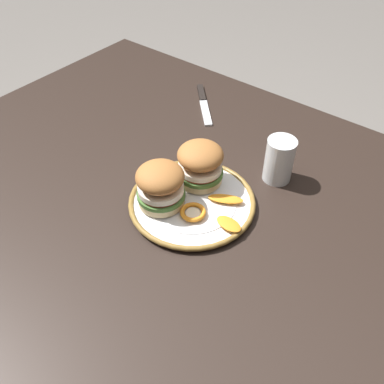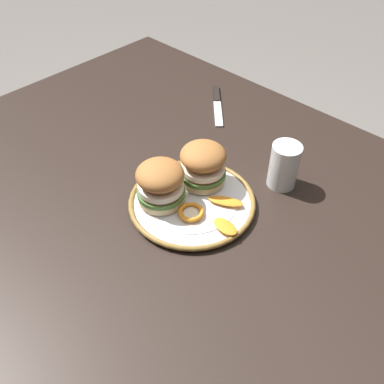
{
  "view_description": "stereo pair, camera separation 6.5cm",
  "coord_description": "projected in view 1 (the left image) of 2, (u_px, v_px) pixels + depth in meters",
  "views": [
    {
      "loc": [
        -0.49,
        0.55,
        1.39
      ],
      "look_at": [
        -0.07,
        0.01,
        0.75
      ],
      "focal_mm": 39.3,
      "sensor_mm": 36.0,
      "label": 1
    },
    {
      "loc": [
        -0.54,
        0.5,
        1.39
      ],
      "look_at": [
        -0.07,
        0.01,
        0.75
      ],
      "focal_mm": 39.3,
      "sensor_mm": 36.0,
      "label": 2
    }
  ],
  "objects": [
    {
      "name": "table_knife",
      "position": [
        203.0,
        102.0,
        1.28
      ],
      "size": [
        0.17,
        0.17,
        0.01
      ],
      "color": "silver",
      "rests_on": "dining_table"
    },
    {
      "name": "sandwich_half_right",
      "position": [
        200.0,
        163.0,
        0.96
      ],
      "size": [
        0.14,
        0.14,
        0.1
      ],
      "color": "beige",
      "rests_on": "dinner_plate"
    },
    {
      "name": "orange_peel_curled",
      "position": [
        193.0,
        212.0,
        0.91
      ],
      "size": [
        0.06,
        0.06,
        0.01
      ],
      "color": "orange",
      "rests_on": "dinner_plate"
    },
    {
      "name": "orange_peel_strip_short",
      "position": [
        229.0,
        224.0,
        0.89
      ],
      "size": [
        0.06,
        0.04,
        0.01
      ],
      "color": "orange",
      "rests_on": "dinner_plate"
    },
    {
      "name": "dining_table",
      "position": [
        174.0,
        212.0,
        1.05
      ],
      "size": [
        1.38,
        1.06,
        0.71
      ],
      "color": "black",
      "rests_on": "ground"
    },
    {
      "name": "orange_peel_strip_long",
      "position": [
        226.0,
        199.0,
        0.94
      ],
      "size": [
        0.08,
        0.06,
        0.01
      ],
      "color": "orange",
      "rests_on": "dinner_plate"
    },
    {
      "name": "sandwich_half_left",
      "position": [
        161.0,
        185.0,
        0.91
      ],
      "size": [
        0.13,
        0.13,
        0.1
      ],
      "color": "beige",
      "rests_on": "dinner_plate"
    },
    {
      "name": "dinner_plate",
      "position": [
        192.0,
        202.0,
        0.95
      ],
      "size": [
        0.29,
        0.29,
        0.02
      ],
      "color": "white",
      "rests_on": "dining_table"
    },
    {
      "name": "ground_plane",
      "position": [
        179.0,
        334.0,
        1.49
      ],
      "size": [
        8.0,
        8.0,
        0.0
      ],
      "primitive_type": "plane",
      "color": "slate"
    },
    {
      "name": "drinking_glass",
      "position": [
        279.0,
        163.0,
        1.0
      ],
      "size": [
        0.07,
        0.07,
        0.11
      ],
      "color": "white",
      "rests_on": "dining_table"
    }
  ]
}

